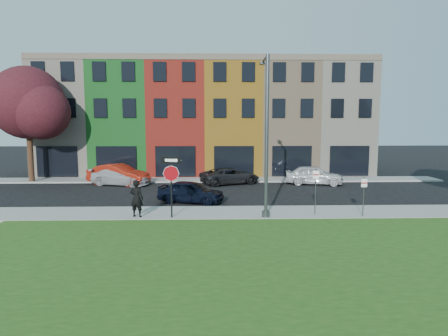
{
  "coord_description": "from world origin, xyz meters",
  "views": [
    {
      "loc": [
        -1.78,
        -17.84,
        4.99
      ],
      "look_at": [
        -1.18,
        4.0,
        2.36
      ],
      "focal_mm": 32.0,
      "sensor_mm": 36.0,
      "label": 1
    }
  ],
  "objects_px": {
    "sedan_near": "(191,192)",
    "street_lamp": "(266,136)",
    "stop_sign": "(171,174)",
    "man": "(137,198)"
  },
  "relations": [
    {
      "from": "sedan_near",
      "to": "street_lamp",
      "type": "bearing_deg",
      "value": -116.38
    },
    {
      "from": "sedan_near",
      "to": "man",
      "type": "bearing_deg",
      "value": 165.14
    },
    {
      "from": "man",
      "to": "sedan_near",
      "type": "bearing_deg",
      "value": -108.28
    },
    {
      "from": "street_lamp",
      "to": "sedan_near",
      "type": "bearing_deg",
      "value": 135.88
    },
    {
      "from": "stop_sign",
      "to": "sedan_near",
      "type": "relative_size",
      "value": 0.71
    },
    {
      "from": "man",
      "to": "sedan_near",
      "type": "xyz_separation_m",
      "value": [
        2.52,
        3.93,
        -0.38
      ]
    },
    {
      "from": "stop_sign",
      "to": "sedan_near",
      "type": "distance_m",
      "value": 4.49
    },
    {
      "from": "stop_sign",
      "to": "sedan_near",
      "type": "bearing_deg",
      "value": 96.53
    },
    {
      "from": "stop_sign",
      "to": "street_lamp",
      "type": "distance_m",
      "value": 5.12
    },
    {
      "from": "stop_sign",
      "to": "street_lamp",
      "type": "bearing_deg",
      "value": 19.48
    }
  ]
}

